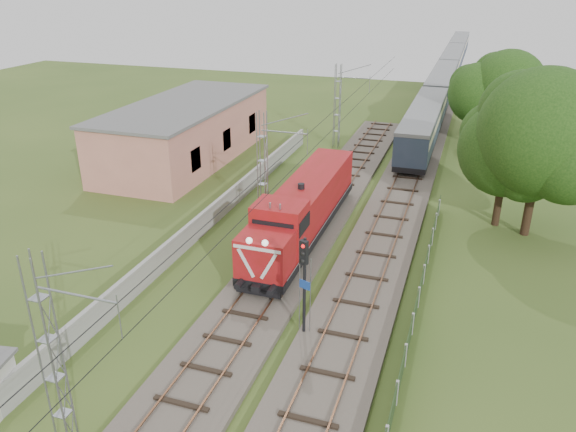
% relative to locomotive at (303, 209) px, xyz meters
% --- Properties ---
extents(ground, '(140.00, 140.00, 0.00)m').
position_rel_locomotive_xyz_m(ground, '(0.00, -11.25, -2.15)').
color(ground, '#38501E').
rests_on(ground, ground).
extents(track_main, '(4.20, 70.00, 0.45)m').
position_rel_locomotive_xyz_m(track_main, '(0.00, -4.25, -1.97)').
color(track_main, '#6B6054').
rests_on(track_main, ground).
extents(track_side, '(4.20, 80.00, 0.45)m').
position_rel_locomotive_xyz_m(track_side, '(5.00, 8.75, -1.97)').
color(track_side, '#6B6054').
rests_on(track_side, ground).
extents(catenary, '(3.31, 70.00, 8.00)m').
position_rel_locomotive_xyz_m(catenary, '(-2.95, 0.75, 1.90)').
color(catenary, gray).
rests_on(catenary, ground).
extents(boundary_wall, '(0.25, 40.00, 1.50)m').
position_rel_locomotive_xyz_m(boundary_wall, '(-6.50, 0.75, -1.40)').
color(boundary_wall, '#9E9E99').
rests_on(boundary_wall, ground).
extents(station_building, '(8.40, 20.40, 5.22)m').
position_rel_locomotive_xyz_m(station_building, '(-15.00, 12.75, 0.48)').
color(station_building, tan).
rests_on(station_building, ground).
extents(fence, '(0.12, 32.00, 1.20)m').
position_rel_locomotive_xyz_m(fence, '(8.00, -8.25, -1.55)').
color(fence, black).
rests_on(fence, ground).
extents(locomotive, '(2.84, 16.24, 4.12)m').
position_rel_locomotive_xyz_m(locomotive, '(0.00, 0.00, 0.00)').
color(locomotive, black).
rests_on(locomotive, ground).
extents(coach_rake, '(2.87, 85.66, 3.32)m').
position_rel_locomotive_xyz_m(coach_rake, '(5.00, 56.02, 0.26)').
color(coach_rake, black).
rests_on(coach_rake, ground).
extents(signal_post, '(0.56, 0.45, 5.21)m').
position_rel_locomotive_xyz_m(signal_post, '(3.15, -10.12, 1.43)').
color(signal_post, black).
rests_on(signal_post, ground).
extents(tree_a, '(6.56, 6.25, 8.51)m').
position_rel_locomotive_xyz_m(tree_a, '(11.91, 6.35, 3.16)').
color(tree_a, '#3A2318').
rests_on(tree_a, ground).
extents(tree_b, '(8.41, 8.01, 10.90)m').
position_rel_locomotive_xyz_m(tree_b, '(13.77, 5.37, 4.65)').
color(tree_b, '#3A2318').
rests_on(tree_b, ground).
extents(tree_c, '(6.19, 5.90, 8.03)m').
position_rel_locomotive_xyz_m(tree_c, '(9.80, 26.02, 2.86)').
color(tree_c, '#3A2318').
rests_on(tree_c, ground).
extents(tree_d, '(7.21, 6.87, 9.35)m').
position_rel_locomotive_xyz_m(tree_d, '(12.31, 25.93, 3.69)').
color(tree_d, '#3A2318').
rests_on(tree_d, ground).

